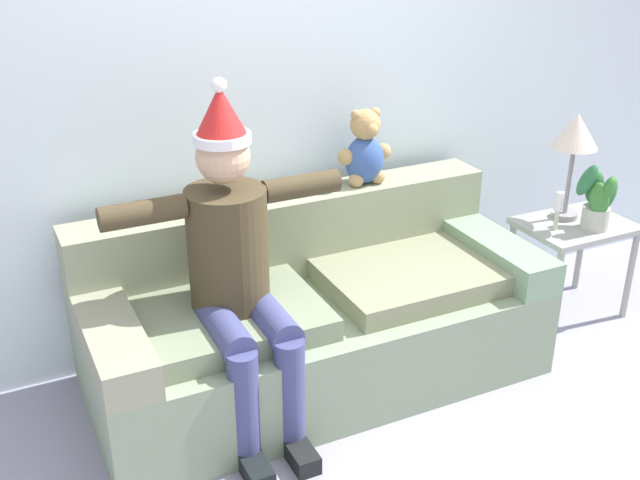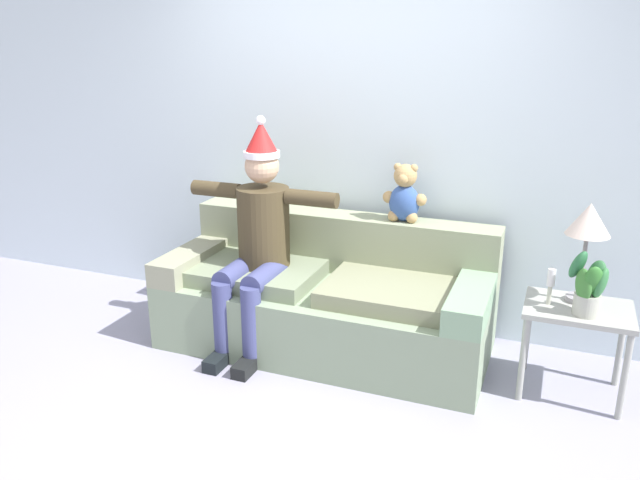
# 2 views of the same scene
# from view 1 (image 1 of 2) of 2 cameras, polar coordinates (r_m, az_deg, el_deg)

# --- Properties ---
(back_wall) EXTENTS (7.00, 0.10, 2.70)m
(back_wall) POSITION_cam_1_polar(r_m,az_deg,el_deg) (3.75, -4.21, 11.99)
(back_wall) COLOR silver
(back_wall) RESTS_ON ground_plane
(couch) EXTENTS (2.11, 0.92, 0.83)m
(couch) POSITION_cam_1_polar(r_m,az_deg,el_deg) (3.66, -0.57, -5.58)
(couch) COLOR gray
(couch) RESTS_ON ground_plane
(person_seated) EXTENTS (1.02, 0.77, 1.51)m
(person_seated) POSITION_cam_1_polar(r_m,az_deg,el_deg) (3.18, -6.24, -1.72)
(person_seated) COLOR #433823
(person_seated) RESTS_ON ground_plane
(teddy_bear) EXTENTS (0.29, 0.17, 0.38)m
(teddy_bear) POSITION_cam_1_polar(r_m,az_deg,el_deg) (3.79, 3.35, 6.65)
(teddy_bear) COLOR #355598
(teddy_bear) RESTS_ON couch
(side_table) EXTENTS (0.58, 0.44, 0.54)m
(side_table) POSITION_cam_1_polar(r_m,az_deg,el_deg) (4.36, 18.29, 0.19)
(side_table) COLOR #9B9C94
(side_table) RESTS_ON ground_plane
(table_lamp) EXTENTS (0.24, 0.24, 0.58)m
(table_lamp) POSITION_cam_1_polar(r_m,az_deg,el_deg) (4.23, 18.41, 7.30)
(table_lamp) COLOR gray
(table_lamp) RESTS_ON side_table
(potted_plant) EXTENTS (0.25, 0.24, 0.37)m
(potted_plant) POSITION_cam_1_polar(r_m,az_deg,el_deg) (4.22, 19.91, 2.89)
(potted_plant) COLOR #B0B2A2
(potted_plant) RESTS_ON side_table
(candle_tall) EXTENTS (0.04, 0.04, 0.21)m
(candle_tall) POSITION_cam_1_polar(r_m,az_deg,el_deg) (4.15, 17.23, 2.45)
(candle_tall) COLOR beige
(candle_tall) RESTS_ON side_table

